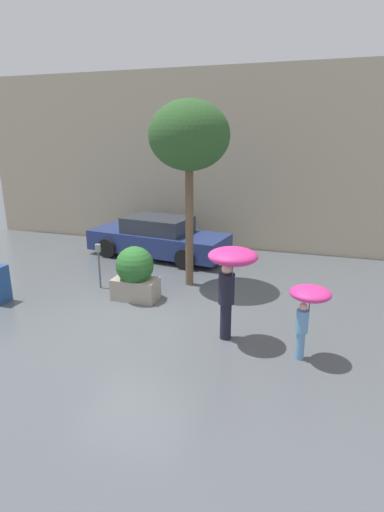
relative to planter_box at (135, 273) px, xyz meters
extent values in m
plane|color=#51565B|center=(0.47, -1.06, -0.67)|extent=(40.00, 40.00, 0.00)
cube|color=#B7A88E|center=(0.47, 5.44, 2.33)|extent=(18.00, 0.30, 6.00)
cube|color=#9E9384|center=(0.00, 0.00, -0.41)|extent=(1.09, 0.61, 0.52)
sphere|color=#286028|center=(0.00, 0.00, 0.19)|extent=(0.91, 0.91, 0.91)
cylinder|color=#1E1E2D|center=(2.53, -1.29, -0.30)|extent=(0.22, 0.22, 0.74)
cylinder|color=#1E1E2D|center=(2.53, -1.29, 0.37)|extent=(0.31, 0.31, 0.59)
sphere|color=beige|center=(2.53, -1.29, 0.76)|extent=(0.20, 0.20, 0.20)
cylinder|color=#4C4C51|center=(2.65, -1.36, 0.72)|extent=(0.02, 0.02, 0.65)
ellipsoid|color=#E02D84|center=(2.65, -1.36, 1.04)|extent=(0.92, 0.92, 0.29)
cylinder|color=#669ED1|center=(3.96, -1.62, -0.41)|extent=(0.15, 0.15, 0.52)
cylinder|color=#669ED1|center=(3.96, -1.62, 0.05)|extent=(0.22, 0.22, 0.41)
sphere|color=beige|center=(3.96, -1.62, 0.33)|extent=(0.14, 0.14, 0.14)
cylinder|color=#4C4C51|center=(4.06, -1.60, 0.33)|extent=(0.02, 0.02, 0.51)
ellipsoid|color=#E02D84|center=(4.06, -1.60, 0.58)|extent=(0.71, 0.71, 0.23)
cube|color=navy|center=(-0.85, 3.54, -0.17)|extent=(4.76, 2.31, 0.65)
cube|color=#2D333D|center=(-0.85, 3.54, 0.40)|extent=(2.24, 1.70, 0.49)
cylinder|color=black|center=(-2.37, 2.91, -0.35)|extent=(0.66, 0.31, 0.64)
cylinder|color=black|center=(-2.13, 4.57, -0.35)|extent=(0.66, 0.31, 0.64)
cylinder|color=black|center=(0.44, 2.51, -0.35)|extent=(0.66, 0.31, 0.64)
cylinder|color=black|center=(0.67, 4.16, -0.35)|extent=(0.66, 0.31, 0.64)
cylinder|color=brown|center=(0.94, 1.35, 0.97)|extent=(0.21, 0.21, 3.29)
ellipsoid|color=#2D5628|center=(0.94, 1.35, 3.16)|extent=(1.99, 1.99, 1.69)
cylinder|color=#595B60|center=(-1.20, 0.39, -0.18)|extent=(0.05, 0.05, 0.98)
cylinder|color=gray|center=(-1.20, 0.39, 0.41)|extent=(0.14, 0.14, 0.20)
camera|label=1|loc=(4.04, -8.22, 3.13)|focal=28.00mm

